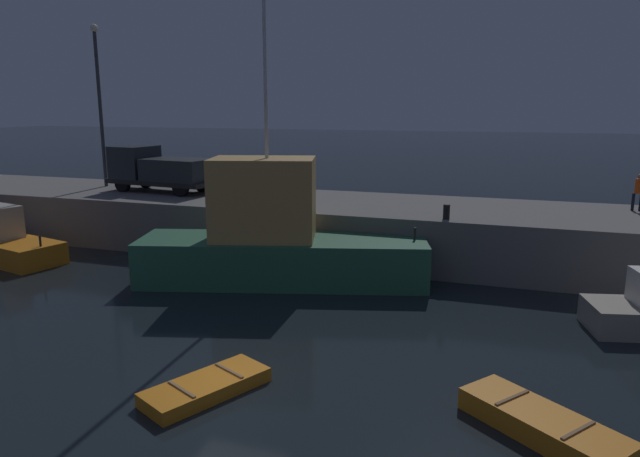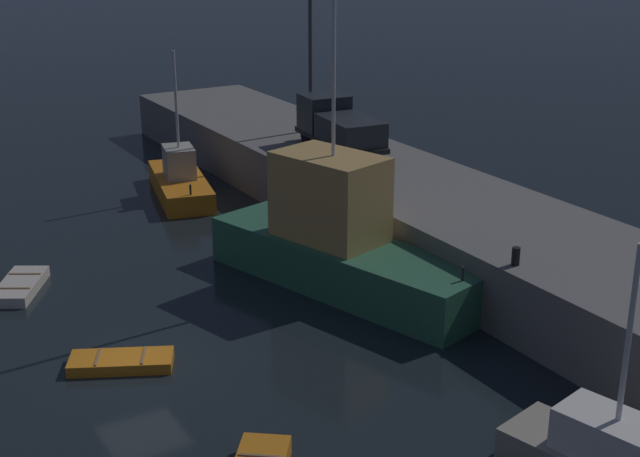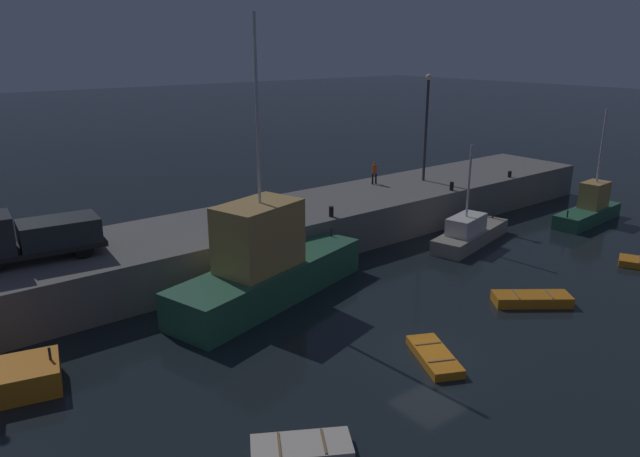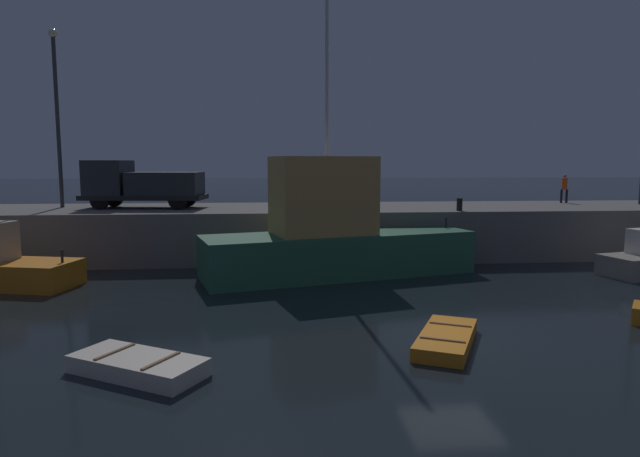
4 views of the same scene
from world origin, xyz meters
TOP-DOWN VIEW (x-y plane):
  - ground_plane at (0.00, 0.00)m, footprint 320.00×320.00m
  - pier_quay at (0.00, 14.62)m, footprint 60.13×7.09m
  - fishing_trawler_red at (-2.31, 8.89)m, footprint 12.09×6.21m
  - fishing_boat_blue at (23.45, 5.90)m, footprint 7.12×2.33m
  - fishing_boat_orange at (12.68, 8.07)m, footprint 7.65×3.62m
  - dinghy_orange_near at (7.66, 0.25)m, footprint 3.76×3.28m
  - rowboat_white_mid at (-8.02, -1.78)m, footprint 3.43×2.78m
  - dinghy_red_small at (-0.31, -0.45)m, footprint 2.56×3.45m
  - lamp_post_east at (15.79, 15.03)m, footprint 0.44×0.44m
  - utility_truck at (-11.68, 14.67)m, footprint 6.35×2.85m
  - dockworker at (12.04, 16.41)m, footprint 0.44×0.32m
  - bollard_west at (14.96, 11.63)m, footprint 0.28×0.28m
  - bollard_central at (21.82, 11.67)m, footprint 0.28×0.28m
  - bollard_east at (4.17, 11.73)m, footprint 0.28×0.28m

SIDE VIEW (x-z plane):
  - ground_plane at x=0.00m, z-range 0.00..0.00m
  - dinghy_red_small at x=-0.31m, z-range -0.02..0.38m
  - rowboat_white_mid at x=-8.02m, z-range -0.02..0.43m
  - dinghy_orange_near at x=7.66m, z-range -0.02..0.54m
  - fishing_boat_orange at x=12.68m, z-range -2.53..4.01m
  - fishing_boat_blue at x=23.45m, z-range -3.06..4.98m
  - pier_quay at x=0.00m, z-range 0.00..2.52m
  - fishing_trawler_red at x=-2.31m, z-range -5.07..8.65m
  - bollard_central at x=21.82m, z-range 2.52..2.99m
  - bollard_west at x=14.96m, z-range 2.52..3.12m
  - bollard_east at x=4.17m, z-range 2.52..3.14m
  - dockworker at x=12.04m, z-range 2.63..4.29m
  - utility_truck at x=-11.68m, z-range 2.53..4.98m
  - lamp_post_east at x=15.79m, z-range 3.19..10.95m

